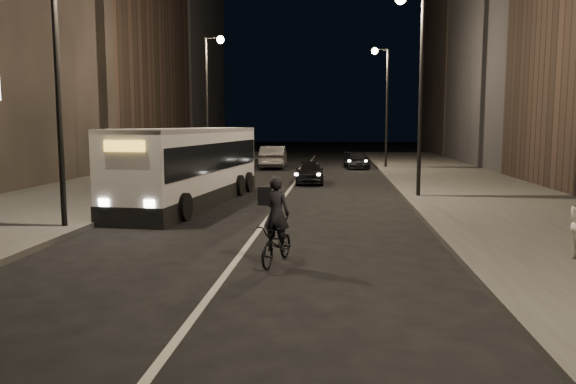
% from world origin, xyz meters
% --- Properties ---
extents(ground, '(180.00, 180.00, 0.00)m').
position_xyz_m(ground, '(0.00, 0.00, 0.00)').
color(ground, black).
rests_on(ground, ground).
extents(sidewalk_right, '(7.00, 70.00, 0.16)m').
position_xyz_m(sidewalk_right, '(8.50, 14.00, 0.08)').
color(sidewalk_right, '#383835').
rests_on(sidewalk_right, ground).
extents(sidewalk_left, '(7.00, 70.00, 0.16)m').
position_xyz_m(sidewalk_left, '(-8.50, 14.00, 0.08)').
color(sidewalk_left, '#383835').
rests_on(sidewalk_left, ground).
extents(building_row_right, '(8.00, 61.00, 21.00)m').
position_xyz_m(building_row_right, '(16.00, 27.50, 10.50)').
color(building_row_right, black).
rests_on(building_row_right, ground).
extents(building_row_left, '(8.00, 61.00, 22.00)m').
position_xyz_m(building_row_left, '(-16.00, 28.50, 11.00)').
color(building_row_left, black).
rests_on(building_row_left, ground).
extents(streetlight_right_mid, '(1.20, 0.44, 8.12)m').
position_xyz_m(streetlight_right_mid, '(5.33, 12.00, 5.36)').
color(streetlight_right_mid, black).
rests_on(streetlight_right_mid, sidewalk_right).
extents(streetlight_right_far, '(1.20, 0.44, 8.12)m').
position_xyz_m(streetlight_right_far, '(5.33, 28.00, 5.36)').
color(streetlight_right_far, black).
rests_on(streetlight_right_far, sidewalk_right).
extents(streetlight_left_near, '(1.20, 0.44, 8.12)m').
position_xyz_m(streetlight_left_near, '(-5.33, 4.00, 5.36)').
color(streetlight_left_near, black).
rests_on(streetlight_left_near, sidewalk_left).
extents(streetlight_left_far, '(1.20, 0.44, 8.12)m').
position_xyz_m(streetlight_left_far, '(-5.33, 22.00, 5.36)').
color(streetlight_left_far, black).
rests_on(streetlight_left_far, sidewalk_left).
extents(city_bus, '(3.39, 11.06, 2.94)m').
position_xyz_m(city_bus, '(-3.39, 9.93, 1.60)').
color(city_bus, silver).
rests_on(city_bus, ground).
extents(cyclist_on_bicycle, '(1.00, 1.82, 1.98)m').
position_xyz_m(cyclist_on_bicycle, '(0.96, 0.67, 0.66)').
color(cyclist_on_bicycle, black).
rests_on(cyclist_on_bicycle, ground).
extents(car_near, '(1.60, 3.63, 1.22)m').
position_xyz_m(car_near, '(0.80, 17.93, 0.61)').
color(car_near, black).
rests_on(car_near, ground).
extents(car_mid, '(1.87, 4.85, 1.58)m').
position_xyz_m(car_mid, '(-2.27, 27.98, 0.79)').
color(car_mid, '#363639').
rests_on(car_mid, ground).
extents(car_far, '(1.91, 3.97, 1.12)m').
position_xyz_m(car_far, '(3.60, 28.47, 0.56)').
color(car_far, black).
rests_on(car_far, ground).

